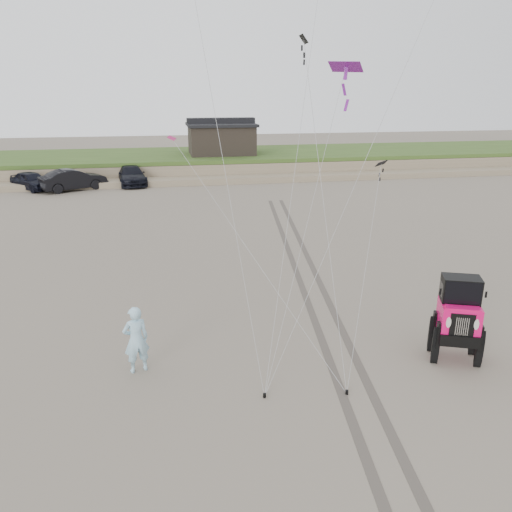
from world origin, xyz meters
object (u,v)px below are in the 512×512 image
object	(u,v)px
truck_c	(131,175)
jeep	(457,328)
truck_b	(73,180)
truck_a	(31,181)
cabin	(221,138)
man	(136,340)

from	to	relation	value
truck_c	jeep	xyz separation A→B (m)	(10.49, -31.34, 0.23)
truck_b	truck_c	bearing A→B (deg)	-96.63
truck_a	truck_b	distance (m)	3.38
cabin	truck_b	size ratio (longest dim) A/B	1.27
cabin	truck_c	size ratio (longest dim) A/B	1.21
truck_a	man	size ratio (longest dim) A/B	2.18
cabin	jeep	distance (m)	37.00
truck_b	man	bearing A→B (deg)	163.26
cabin	jeep	bearing A→B (deg)	-86.63
cabin	truck_b	bearing A→B (deg)	-150.20
man	truck_a	bearing A→B (deg)	-89.71
truck_b	truck_c	world-z (taller)	truck_b
cabin	truck_b	distance (m)	14.83
truck_c	jeep	distance (m)	33.05
truck_b	jeep	bearing A→B (deg)	178.43
truck_c	cabin	bearing A→B (deg)	25.15
truck_a	cabin	bearing A→B (deg)	-19.83
truck_a	jeep	bearing A→B (deg)	-101.08
truck_a	jeep	size ratio (longest dim) A/B	0.79
truck_a	man	world-z (taller)	man
truck_a	truck_c	world-z (taller)	truck_c
truck_b	jeep	xyz separation A→B (m)	(14.87, -29.60, 0.17)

